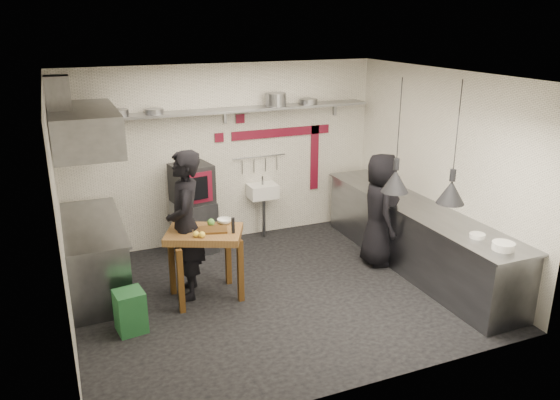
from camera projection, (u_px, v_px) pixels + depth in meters
name	position (u px, v px, depth m)	size (l,w,h in m)	color
floor	(276.00, 293.00, 7.18)	(5.00, 5.00, 0.00)	black
ceiling	(276.00, 76.00, 6.29)	(5.00, 5.00, 0.00)	beige
wall_back	(226.00, 154.00, 8.57)	(5.00, 0.04, 2.80)	white
wall_front	(364.00, 257.00, 4.90)	(5.00, 0.04, 2.80)	white
wall_left	(60.00, 219.00, 5.82)	(0.04, 4.20, 2.80)	white
wall_right	(441.00, 171.00, 7.65)	(0.04, 4.20, 2.80)	white
red_band_horiz	(282.00, 132.00, 8.81)	(1.70, 0.02, 0.14)	maroon
red_band_vert	(314.00, 158.00, 9.18)	(0.14, 0.02, 1.10)	maroon
red_tile_a	(240.00, 119.00, 8.47)	(0.14, 0.02, 0.14)	maroon
red_tile_b	(219.00, 138.00, 8.43)	(0.14, 0.02, 0.14)	maroon
back_shelf	(228.00, 110.00, 8.19)	(4.60, 0.34, 0.04)	slate
shelf_bracket_left	(95.00, 124.00, 7.66)	(0.04, 0.06, 0.24)	slate
shelf_bracket_mid	(225.00, 115.00, 8.35)	(0.04, 0.06, 0.24)	slate
shelf_bracket_right	(335.00, 108.00, 9.04)	(0.04, 0.06, 0.24)	slate
pan_far_left	(118.00, 113.00, 7.59)	(0.30, 0.30, 0.09)	slate
pan_mid_left	(154.00, 111.00, 7.77)	(0.26, 0.26, 0.07)	slate
stock_pot	(276.00, 99.00, 8.44)	(0.32, 0.32, 0.20)	slate
pan_right	(308.00, 101.00, 8.66)	(0.28, 0.28, 0.08)	slate
oven_stand	(194.00, 227.00, 8.35)	(0.58, 0.53, 0.80)	slate
combi_oven	(192.00, 183.00, 8.14)	(0.55, 0.52, 0.58)	black
oven_door	(197.00, 188.00, 7.92)	(0.47, 0.03, 0.46)	maroon
oven_glass	(196.00, 189.00, 7.88)	(0.37, 0.02, 0.34)	black
hand_sink	(263.00, 191.00, 8.81)	(0.46, 0.34, 0.22)	white
sink_tap	(263.00, 180.00, 8.76)	(0.03, 0.03, 0.14)	slate
sink_drain	(264.00, 217.00, 8.92)	(0.06, 0.06, 0.66)	slate
utensil_rail	(259.00, 157.00, 8.76)	(0.02, 0.02, 0.90)	slate
counter_right	(415.00, 237.00, 7.82)	(0.70, 3.80, 0.90)	slate
counter_right_top	(417.00, 207.00, 7.67)	(0.76, 3.90, 0.03)	slate
plate_stack	(503.00, 246.00, 6.20)	(0.25, 0.25, 0.09)	white
small_bowl_right	(477.00, 236.00, 6.54)	(0.19, 0.19, 0.05)	white
counter_left	(95.00, 257.00, 7.17)	(0.70, 1.90, 0.90)	slate
counter_left_top	(91.00, 224.00, 7.02)	(0.76, 2.00, 0.03)	slate
extractor_hood	(84.00, 129.00, 6.65)	(0.78, 1.60, 0.50)	slate
hood_duct	(58.00, 97.00, 6.43)	(0.28, 0.28, 0.50)	slate
green_bin	(130.00, 311.00, 6.24)	(0.32, 0.32, 0.50)	#1E552A
prep_table	(206.00, 264.00, 6.93)	(0.92, 0.64, 0.92)	brown
cutting_board	(213.00, 230.00, 6.79)	(0.35, 0.25, 0.03)	#4F3113
pepper_mill	(233.00, 225.00, 6.69)	(0.04, 0.04, 0.20)	black
lemon_a	(196.00, 234.00, 6.58)	(0.08, 0.08, 0.08)	yellow
lemon_b	(202.00, 235.00, 6.57)	(0.08, 0.08, 0.08)	yellow
veg_ball	(211.00, 222.00, 6.93)	(0.10, 0.10, 0.10)	#4F9137
steel_tray	(187.00, 229.00, 6.80)	(0.19, 0.12, 0.03)	slate
bowl	(224.00, 221.00, 7.03)	(0.19, 0.19, 0.06)	white
heat_lamp_near	(398.00, 136.00, 6.39)	(0.33, 0.33, 1.36)	black
heat_lamp_far	(456.00, 144.00, 6.20)	(0.33, 0.33, 1.44)	black
chef_left	(185.00, 225.00, 6.85)	(0.70, 0.46, 1.92)	black
chef_right	(380.00, 210.00, 7.83)	(0.81, 0.52, 1.65)	black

